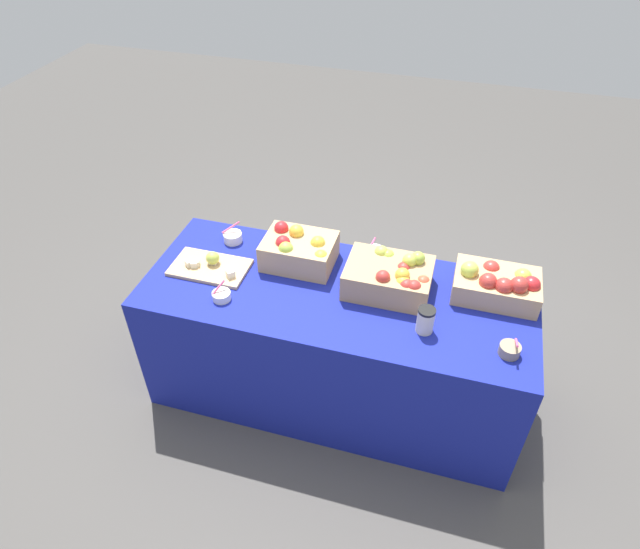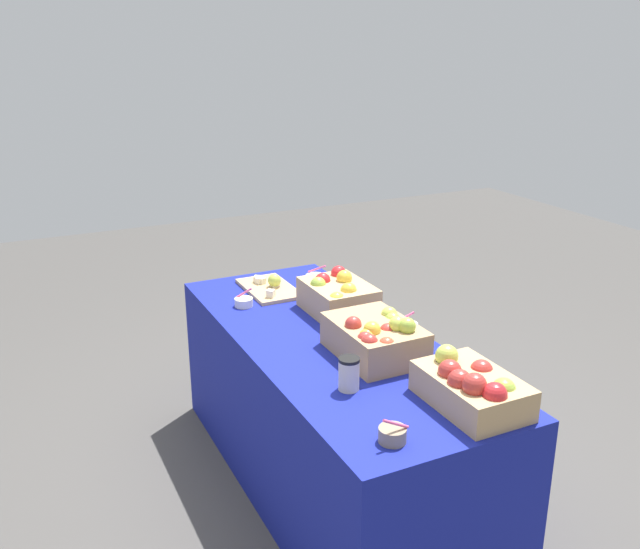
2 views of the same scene
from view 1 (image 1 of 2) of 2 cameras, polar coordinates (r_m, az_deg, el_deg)
name	(u,v)px [view 1 (image 1 of 2)]	position (r m, az deg, el deg)	size (l,w,h in m)	color
ground_plane	(334,388)	(3.21, 1.49, -11.63)	(10.00, 10.00, 0.00)	#474442
table	(336,343)	(2.93, 1.61, -7.11)	(1.90, 0.76, 0.74)	navy
apple_crate_left	(498,284)	(2.72, 17.91, -0.95)	(0.39, 0.26, 0.18)	tan
apple_crate_middle	(391,277)	(2.64, 7.32, -0.23)	(0.40, 0.29, 0.19)	tan
apple_crate_right	(299,250)	(2.78, -2.18, 2.56)	(0.35, 0.27, 0.19)	tan
cutting_board_front	(210,266)	(2.84, -11.28, 0.89)	(0.39, 0.23, 0.09)	tan
sample_bowl_near	(374,253)	(2.86, 5.64, 2.21)	(0.10, 0.10, 0.10)	silver
sample_bowl_mid	(233,237)	(3.00, -9.00, 3.83)	(0.11, 0.10, 0.11)	silver
sample_bowl_far	(510,350)	(2.49, 19.02, -7.36)	(0.09, 0.10, 0.10)	gray
sample_bowl_extra	(221,296)	(2.65, -10.15, -2.16)	(0.09, 0.09, 0.09)	silver
coffee_cup	(426,320)	(2.47, 10.85, -4.65)	(0.08, 0.08, 0.13)	beige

